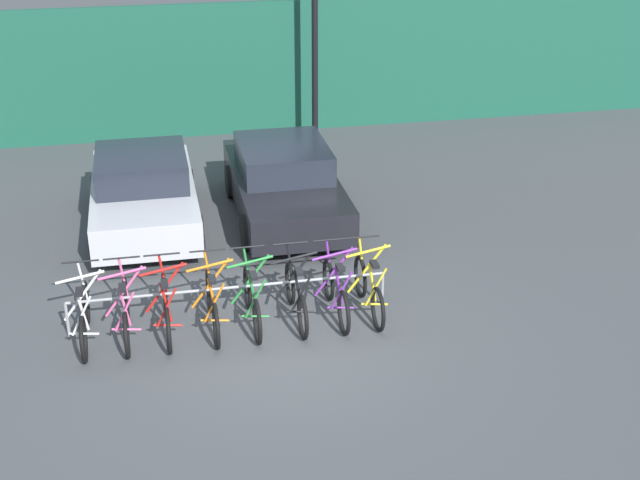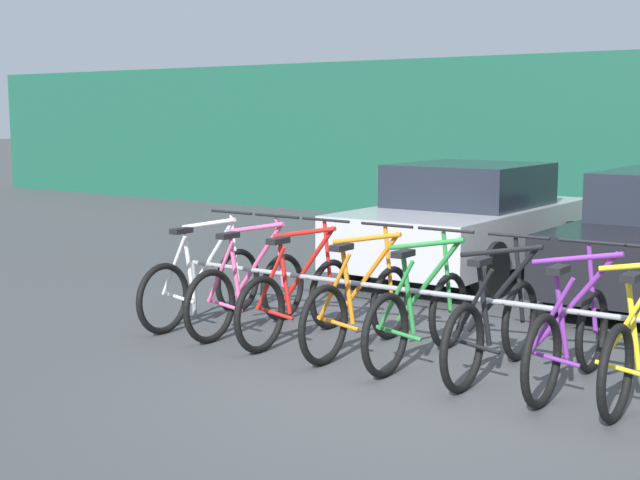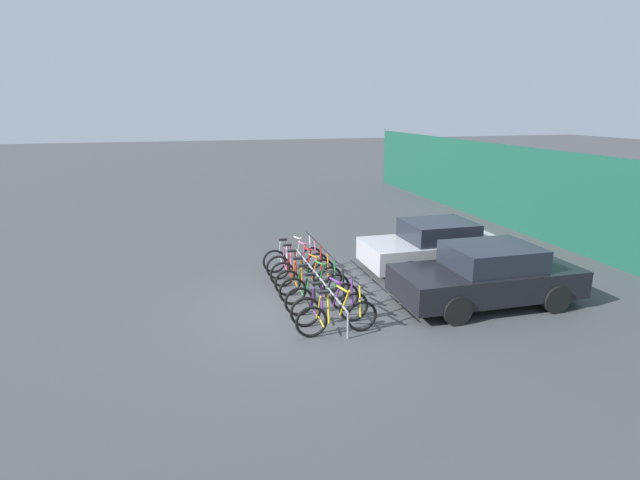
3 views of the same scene
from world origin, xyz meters
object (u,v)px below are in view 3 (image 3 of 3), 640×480
object	(u,v)px
car_black	(487,275)
bicycle_black	(322,297)
bicycle_pink	(298,264)
bicycle_red	(303,271)
bike_rack	(318,277)
bicycle_yellow	(337,317)
bicycle_white	(293,258)
bicycle_orange	(309,279)
bicycle_green	(315,287)
car_silver	(435,246)
bicycle_purple	(330,307)

from	to	relation	value
car_black	bicycle_black	bearing A→B (deg)	-96.96
bicycle_pink	bicycle_red	bearing A→B (deg)	1.60
bike_rack	bicycle_yellow	distance (m)	2.07
bicycle_white	bicycle_pink	size ratio (longest dim) A/B	1.00
bicycle_white	bicycle_yellow	bearing A→B (deg)	0.40
bike_rack	car_black	xyz separation A→B (m)	(1.43, 3.65, 0.19)
bicycle_orange	bicycle_green	size ratio (longest dim) A/B	1.00
bicycle_pink	bicycle_orange	xyz separation A→B (m)	(1.23, 0.00, 0.00)
bicycle_pink	car_black	bearing A→B (deg)	54.07
bicycle_green	bicycle_yellow	size ratio (longest dim) A/B	1.00
bike_rack	car_black	bearing A→B (deg)	68.66
bicycle_yellow	car_black	xyz separation A→B (m)	(-0.64, 3.80, 0.31)
bicycle_green	car_black	world-z (taller)	car_black
bicycle_white	car_black	world-z (taller)	car_black
bicycle_pink	bicycle_black	distance (m)	2.45
bike_rack	bicycle_white	size ratio (longest dim) A/B	2.73
bicycle_black	bicycle_red	bearing A→B (deg)	177.65
bicycle_white	car_silver	xyz separation A→B (m)	(0.94, 3.81, 0.31)
car_silver	bicycle_white	bearing A→B (deg)	-103.82
bike_rack	bicycle_green	size ratio (longest dim) A/B	2.73
bicycle_yellow	car_black	distance (m)	3.86
bike_rack	bicycle_yellow	size ratio (longest dim) A/B	2.73
car_black	bicycle_pink	bearing A→B (deg)	-127.53
car_black	bicycle_green	bearing A→B (deg)	-106.34
bicycle_pink	bicycle_red	distance (m)	0.57
bicycle_pink	bicycle_yellow	xyz separation A→B (m)	(3.55, 0.00, 0.00)
bike_rack	bicycle_white	xyz separation A→B (m)	(-2.06, -0.15, -0.12)
bike_rack	car_black	distance (m)	3.92
bicycle_orange	bicycle_purple	bearing A→B (deg)	3.83
bicycle_white	bicycle_purple	distance (m)	3.62
bicycle_green	bicycle_purple	xyz separation A→B (m)	(1.25, 0.00, 0.00)
bicycle_white	bicycle_orange	world-z (taller)	same
bicycle_red	bicycle_yellow	distance (m)	2.99
bicycle_green	car_black	size ratio (longest dim) A/B	0.41
bicycle_black	bicycle_purple	size ratio (longest dim) A/B	1.00
bicycle_yellow	bike_rack	bearing A→B (deg)	176.84
bicycle_pink	car_black	distance (m)	4.80
bicycle_red	car_silver	size ratio (longest dim) A/B	0.44
bicycle_green	car_black	bearing A→B (deg)	73.81
bicycle_white	bicycle_orange	size ratio (longest dim) A/B	1.00
bicycle_purple	car_silver	bearing A→B (deg)	123.26
car_silver	car_black	size ratio (longest dim) A/B	0.93
bicycle_green	car_silver	distance (m)	4.09
bicycle_purple	bicycle_yellow	world-z (taller)	same
bicycle_green	bicycle_black	distance (m)	0.65
car_black	bicycle_white	bearing A→B (deg)	-132.59
bicycle_pink	bicycle_black	size ratio (longest dim) A/B	1.00
bicycle_white	bicycle_black	size ratio (longest dim) A/B	1.00
bicycle_black	car_black	distance (m)	3.84
bike_rack	bicycle_purple	bearing A→B (deg)	-5.45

